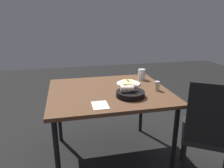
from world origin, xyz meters
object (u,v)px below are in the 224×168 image
Objects in this scene: pizza_plate at (128,83)px; chair_near at (213,129)px; beer_glass at (142,75)px; pepper_shaker at (157,86)px; dining_table at (109,96)px; bread_basket at (130,93)px.

pizza_plate is 0.25× the size of chair_near.
chair_near is (-0.80, -0.30, -0.23)m from beer_glass.
pepper_shaker is at bearing 32.13° from chair_near.
pizza_plate is (0.13, -0.22, 0.07)m from dining_table.
dining_table is 1.16× the size of chair_near.
dining_table is at bearing 52.45° from chair_near.
bread_basket is (-0.32, 0.08, 0.02)m from pizza_plate.
pepper_shaker is 0.09× the size of chair_near.
pepper_shaker is (-0.10, -0.42, 0.10)m from dining_table.
beer_glass reaches higher than dining_table.
beer_glass reaches higher than pizza_plate.
bread_basket is at bearing 165.72° from pizza_plate.
chair_near is at bearing -144.33° from pizza_plate.
dining_table is 0.26m from bread_basket.
dining_table is 0.49m from beer_glass.
beer_glass is at bearing -55.10° from pizza_plate.
pizza_plate is 0.33m from bread_basket.
pepper_shaker is at bearing -102.81° from dining_table.
chair_near is (-0.44, -0.28, -0.22)m from pepper_shaker.
beer_glass is 0.88m from chair_near.
dining_table is 9.58× the size of beer_glass.
beer_glass is (0.26, -0.41, 0.11)m from dining_table.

